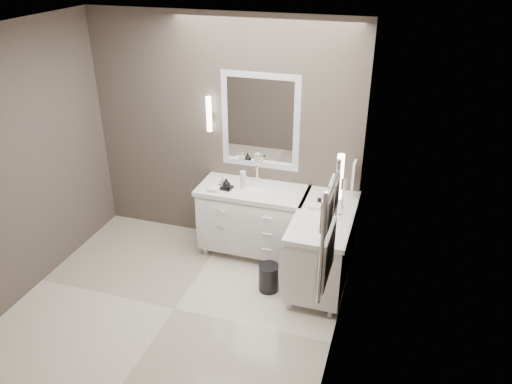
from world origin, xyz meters
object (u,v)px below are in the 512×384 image
(towel_ladder, at_px, (328,237))
(waste_bin, at_px, (269,278))
(vanity_back, at_px, (253,217))
(vanity_right, at_px, (323,244))

(towel_ladder, height_order, waste_bin, towel_ladder)
(vanity_back, distance_m, vanity_right, 0.93)
(towel_ladder, distance_m, waste_bin, 1.75)
(towel_ladder, xyz_separation_m, waste_bin, (-0.72, 0.99, -1.24))
(vanity_back, xyz_separation_m, waste_bin, (0.38, -0.63, -0.33))
(vanity_back, bearing_deg, towel_ladder, -55.90)
(towel_ladder, bearing_deg, vanity_back, 124.10)
(vanity_back, distance_m, towel_ladder, 2.16)
(vanity_right, relative_size, waste_bin, 4.08)
(vanity_right, bearing_deg, waste_bin, -148.38)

